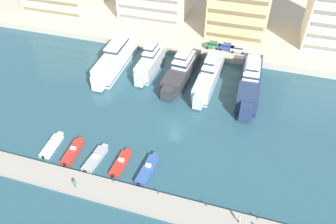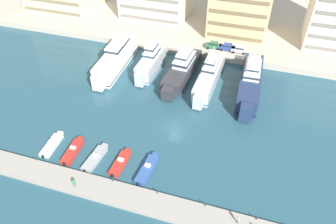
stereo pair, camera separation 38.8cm
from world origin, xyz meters
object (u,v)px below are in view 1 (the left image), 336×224
object	(u,v)px
motorboat_grey_mid_left	(95,158)
car_silver_mid_left	(239,49)
pedestrian_near_edge	(239,219)
yacht_silver_left	(150,62)
motorboat_red_center_left	(121,163)
motorboat_red_left	(73,152)
yacht_charcoal_mid_left	(182,69)
pedestrian_far_side	(74,184)
motorboat_blue_center	(148,169)
car_green_far_left	(213,45)
motorboat_white_far_left	(52,145)
yacht_white_far_left	(115,58)
car_blue_left	(226,47)
yacht_navy_center	(250,81)
yacht_silver_center_left	(209,75)

from	to	relation	value
motorboat_grey_mid_left	car_silver_mid_left	xyz separation A→B (m)	(20.01, 43.30, 2.27)
car_silver_mid_left	pedestrian_near_edge	xyz separation A→B (m)	(6.86, -48.70, -1.02)
yacht_silver_left	pedestrian_near_edge	distance (m)	44.92
motorboat_red_center_left	pedestrian_near_edge	world-z (taller)	pedestrian_near_edge
yacht_silver_left	motorboat_red_left	world-z (taller)	yacht_silver_left
yacht_silver_left	yacht_charcoal_mid_left	size ratio (longest dim) A/B	0.73
yacht_charcoal_mid_left	pedestrian_far_side	size ratio (longest dim) A/B	12.63
motorboat_red_center_left	motorboat_blue_center	xyz separation A→B (m)	(5.18, -0.02, 0.11)
motorboat_red_left	pedestrian_near_edge	bearing A→B (deg)	-10.13
yacht_silver_left	car_green_far_left	xyz separation A→B (m)	(13.22, 12.98, 0.10)
yacht_charcoal_mid_left	car_silver_mid_left	size ratio (longest dim) A/B	4.94
motorboat_white_far_left	pedestrian_near_edge	xyz separation A→B (m)	(36.34, -6.03, 1.27)
yacht_silver_left	motorboat_red_left	size ratio (longest dim) A/B	2.11
yacht_white_far_left	motorboat_white_far_left	xyz separation A→B (m)	(-0.49, -29.11, -2.16)
motorboat_blue_center	pedestrian_near_edge	xyz separation A→B (m)	(16.83, -5.80, 1.18)
motorboat_red_center_left	car_green_far_left	distance (m)	43.94
motorboat_blue_center	yacht_charcoal_mid_left	bearing A→B (deg)	93.75
yacht_silver_left	motorboat_blue_center	bearing A→B (deg)	-71.44
yacht_charcoal_mid_left	pedestrian_far_side	distance (m)	38.44
motorboat_grey_mid_left	motorboat_blue_center	xyz separation A→B (m)	(10.04, 0.40, 0.07)
car_blue_left	pedestrian_near_edge	size ratio (longest dim) A/B	2.47
car_silver_mid_left	motorboat_red_center_left	bearing A→B (deg)	-109.46
motorboat_red_center_left	yacht_navy_center	bearing A→B (deg)	56.00
yacht_charcoal_mid_left	motorboat_red_center_left	world-z (taller)	yacht_charcoal_mid_left
yacht_charcoal_mid_left	yacht_silver_center_left	bearing A→B (deg)	-8.59
yacht_silver_left	motorboat_red_center_left	world-z (taller)	yacht_silver_left
motorboat_red_center_left	pedestrian_far_side	bearing A→B (deg)	-124.71
yacht_silver_left	car_blue_left	bearing A→B (deg)	37.78
motorboat_red_center_left	car_green_far_left	xyz separation A→B (m)	(8.28, 43.09, 2.31)
motorboat_red_center_left	pedestrian_far_side	xyz separation A→B (m)	(-5.08, -7.33, 1.26)
motorboat_red_left	motorboat_blue_center	world-z (taller)	motorboat_blue_center
pedestrian_far_side	car_green_far_left	bearing A→B (deg)	75.16
motorboat_white_far_left	pedestrian_far_side	xyz separation A→B (m)	(9.25, -7.54, 1.24)
yacht_silver_left	motorboat_grey_mid_left	xyz separation A→B (m)	(0.08, -30.53, -2.16)
yacht_silver_center_left	yacht_silver_left	bearing A→B (deg)	176.37
car_blue_left	motorboat_grey_mid_left	bearing A→B (deg)	-111.05
yacht_white_far_left	yacht_navy_center	world-z (taller)	yacht_navy_center
yacht_navy_center	motorboat_red_left	distance (m)	41.31
yacht_charcoal_mid_left	motorboat_blue_center	bearing A→B (deg)	-86.25
motorboat_grey_mid_left	pedestrian_far_side	distance (m)	7.02
motorboat_red_center_left	pedestrian_near_edge	bearing A→B (deg)	-14.82
yacht_silver_left	yacht_silver_center_left	size ratio (longest dim) A/B	0.72
yacht_navy_center	pedestrian_near_edge	distance (m)	34.93
yacht_white_far_left	car_silver_mid_left	distance (m)	32.01
motorboat_white_far_left	motorboat_red_left	distance (m)	4.76
pedestrian_far_side	motorboat_blue_center	bearing A→B (deg)	35.48
motorboat_grey_mid_left	motorboat_red_center_left	size ratio (longest dim) A/B	1.07
yacht_navy_center	motorboat_red_center_left	size ratio (longest dim) A/B	3.23
yacht_navy_center	yacht_silver_left	bearing A→B (deg)	177.42
yacht_white_far_left	motorboat_blue_center	world-z (taller)	yacht_white_far_left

